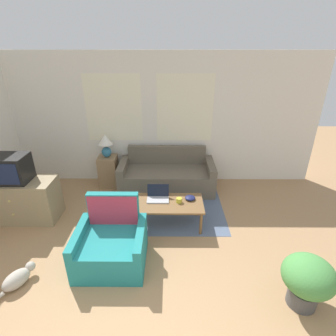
# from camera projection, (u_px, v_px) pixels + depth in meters

# --- Properties ---
(wall_back) EXTENTS (6.59, 0.06, 2.60)m
(wall_back) POSITION_uv_depth(u_px,v_px,m) (154.00, 120.00, 5.24)
(wall_back) COLOR white
(wall_back) RESTS_ON ground_plane
(rug) EXTENTS (1.90, 1.77, 0.01)m
(rug) POSITION_uv_depth(u_px,v_px,m) (170.00, 205.00, 4.83)
(rug) COLOR slate
(rug) RESTS_ON ground_plane
(couch) EXTENTS (1.86, 0.81, 0.81)m
(couch) POSITION_uv_depth(u_px,v_px,m) (167.00, 176.00, 5.29)
(couch) COLOR #665B4C
(couch) RESTS_ON ground_plane
(armchair) EXTENTS (0.89, 0.80, 0.87)m
(armchair) POSITION_uv_depth(u_px,v_px,m) (112.00, 244.00, 3.49)
(armchair) COLOR teal
(armchair) RESTS_ON ground_plane
(tv_dresser) EXTENTS (1.19, 0.55, 0.71)m
(tv_dresser) POSITION_uv_depth(u_px,v_px,m) (21.00, 200.00, 4.33)
(tv_dresser) COLOR #998460
(tv_dresser) RESTS_ON ground_plane
(television) EXTENTS (0.50, 0.42, 0.43)m
(television) POSITION_uv_depth(u_px,v_px,m) (12.00, 169.00, 4.08)
(television) COLOR black
(television) RESTS_ON tv_dresser
(side_table) EXTENTS (0.36, 0.36, 0.63)m
(side_table) POSITION_uv_depth(u_px,v_px,m) (109.00, 171.00, 5.40)
(side_table) COLOR #937551
(side_table) RESTS_ON ground_plane
(table_lamp) EXTENTS (0.28, 0.28, 0.47)m
(table_lamp) POSITION_uv_depth(u_px,v_px,m) (106.00, 144.00, 5.15)
(table_lamp) COLOR teal
(table_lamp) RESTS_ON side_table
(coffee_table) EXTENTS (1.06, 0.59, 0.42)m
(coffee_table) POSITION_uv_depth(u_px,v_px,m) (170.00, 205.00, 4.15)
(coffee_table) COLOR brown
(coffee_table) RESTS_ON ground_plane
(laptop) EXTENTS (0.35, 0.26, 0.22)m
(laptop) POSITION_uv_depth(u_px,v_px,m) (158.00, 196.00, 4.21)
(laptop) COLOR #B7B7BC
(laptop) RESTS_ON coffee_table
(cup_navy) EXTENTS (0.09, 0.09, 0.07)m
(cup_navy) POSITION_uv_depth(u_px,v_px,m) (179.00, 200.00, 4.13)
(cup_navy) COLOR gold
(cup_navy) RESTS_ON coffee_table
(snack_bowl) EXTENTS (0.17, 0.17, 0.06)m
(snack_bowl) POSITION_uv_depth(u_px,v_px,m) (190.00, 198.00, 4.21)
(snack_bowl) COLOR #191E4C
(snack_bowl) RESTS_ON coffee_table
(potted_plant) EXTENTS (0.56, 0.56, 0.64)m
(potted_plant) POSITION_uv_depth(u_px,v_px,m) (308.00, 279.00, 2.83)
(potted_plant) COLOR #4C4C4C
(potted_plant) RESTS_ON ground_plane
(cat_black) EXTENTS (0.36, 0.57, 0.20)m
(cat_black) POSITION_uv_depth(u_px,v_px,m) (17.00, 279.00, 3.18)
(cat_black) COLOR #B7AD9E
(cat_black) RESTS_ON ground_plane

